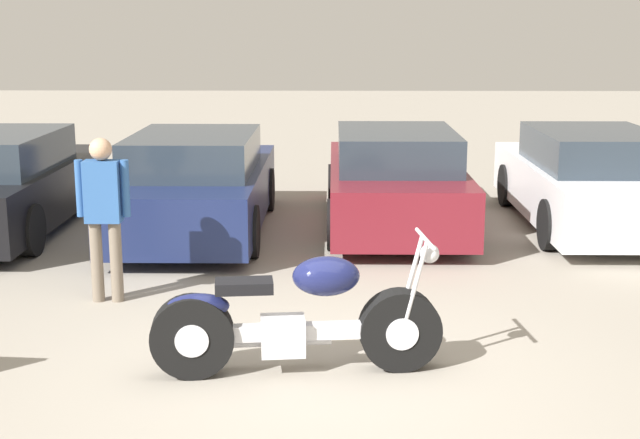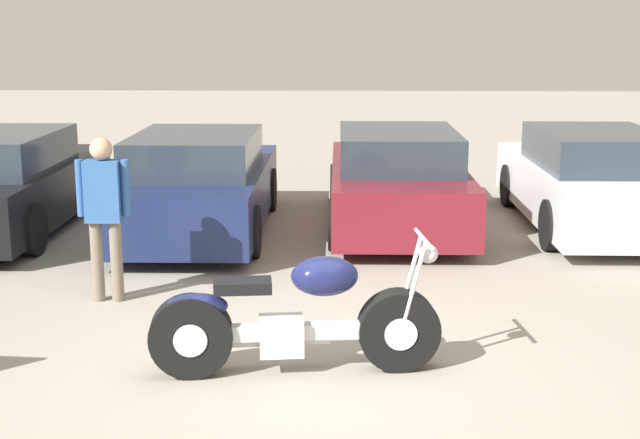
# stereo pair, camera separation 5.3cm
# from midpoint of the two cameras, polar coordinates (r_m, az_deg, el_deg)

# --- Properties ---
(ground_plane) EXTENTS (60.00, 60.00, 0.00)m
(ground_plane) POSITION_cam_midpoint_polar(r_m,az_deg,el_deg) (6.98, 0.45, -10.04)
(ground_plane) COLOR gray
(motorcycle) EXTENTS (2.27, 0.64, 1.07)m
(motorcycle) POSITION_cam_midpoint_polar(r_m,az_deg,el_deg) (6.93, -1.47, -6.43)
(motorcycle) COLOR black
(motorcycle) RESTS_ON ground_plane
(parked_car_black) EXTENTS (1.79, 4.33, 1.32)m
(parked_car_black) POSITION_cam_midpoint_polar(r_m,az_deg,el_deg) (12.34, -19.54, 2.17)
(parked_car_black) COLOR black
(parked_car_black) RESTS_ON ground_plane
(parked_car_navy) EXTENTS (1.79, 4.33, 1.32)m
(parked_car_navy) POSITION_cam_midpoint_polar(r_m,az_deg,el_deg) (11.64, -7.63, 2.20)
(parked_car_navy) COLOR #19234C
(parked_car_navy) RESTS_ON ground_plane
(parked_car_maroon) EXTENTS (1.79, 4.33, 1.32)m
(parked_car_maroon) POSITION_cam_midpoint_polar(r_m,az_deg,el_deg) (11.92, 5.04, 2.50)
(parked_car_maroon) COLOR maroon
(parked_car_maroon) RESTS_ON ground_plane
(parked_car_white) EXTENTS (1.79, 4.33, 1.32)m
(parked_car_white) POSITION_cam_midpoint_polar(r_m,az_deg,el_deg) (12.38, 17.06, 2.37)
(parked_car_white) COLOR white
(parked_car_white) RESTS_ON ground_plane
(person_standing) EXTENTS (0.52, 0.22, 1.61)m
(person_standing) POSITION_cam_midpoint_polar(r_m,az_deg,el_deg) (8.82, -13.49, 0.85)
(person_standing) COLOR #726656
(person_standing) RESTS_ON ground_plane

